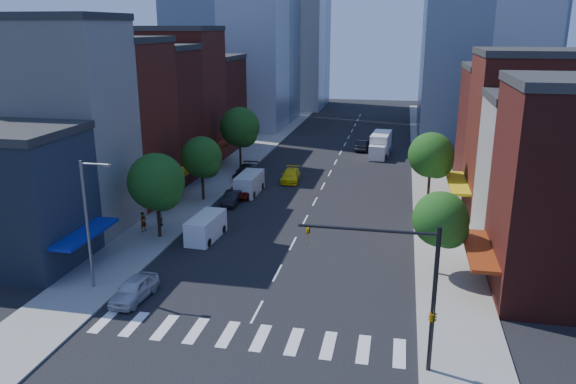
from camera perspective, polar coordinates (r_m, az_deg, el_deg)
name	(u,v)px	position (r m, az deg, el deg)	size (l,w,h in m)	color
ground	(257,312)	(36.74, -3.17, -12.06)	(220.00, 220.00, 0.00)	black
sidewalk_left	(242,161)	(76.20, -4.71, 3.19)	(5.00, 120.00, 0.15)	gray
sidewalk_right	(432,170)	(73.40, 14.41, 2.20)	(5.00, 120.00, 0.15)	gray
crosswalk	(244,336)	(34.23, -4.47, -14.39)	(19.00, 3.00, 0.01)	silver
bldg_left_1	(56,129)	(52.91, -22.54, 5.95)	(12.00, 8.00, 18.00)	beige
bldg_left_2	(106,124)	(60.20, -17.99, 6.57)	(12.00, 9.00, 16.00)	maroon
bldg_left_3	(143,116)	(67.71, -14.47, 7.45)	(12.00, 8.00, 15.00)	#4B1712
bldg_left_4	(172,99)	(75.23, -11.72, 9.26)	(12.00, 9.00, 17.00)	maroon
bldg_left_5	(198,105)	(84.23, -9.11, 8.76)	(12.00, 10.00, 13.00)	#4B1712
bldg_right_1	(561,179)	(49.24, 26.01, 1.23)	(12.00, 8.00, 12.00)	beige
bldg_right_2	(539,138)	(57.48, 24.10, 5.00)	(12.00, 10.00, 15.00)	maroon
bldg_right_3	(517,130)	(67.29, 22.28, 5.83)	(12.00, 10.00, 13.00)	#4B1712
traffic_signal	(423,300)	(29.88, 13.51, -10.62)	(7.24, 2.24, 8.00)	black
streetlight	(89,217)	(39.91, -19.57, -2.40)	(2.25, 0.25, 9.00)	slate
tree_left_near	(158,184)	(48.18, -13.11, 0.80)	(4.80, 4.80, 7.30)	black
tree_left_mid	(203,159)	(58.11, -8.65, 3.36)	(4.20, 4.20, 6.65)	black
tree_left_far	(241,129)	(71.01, -4.82, 6.43)	(5.00, 5.00, 7.75)	black
tree_right_near	(443,222)	(41.44, 15.43, -2.93)	(4.00, 4.00, 6.20)	black
tree_right_far	(432,157)	(58.57, 14.47, 3.47)	(4.60, 4.60, 7.20)	black
parked_car_front	(134,289)	(39.24, -15.36, -9.49)	(1.76, 4.37, 1.49)	silver
parked_car_second	(232,198)	(57.63, -5.74, -0.62)	(1.39, 4.00, 1.32)	black
parked_car_third	(244,191)	(60.12, -4.51, 0.12)	(2.12, 4.59, 1.28)	#999999
parked_car_rear	(246,172)	(67.18, -4.30, 2.03)	(2.26, 5.56, 1.61)	black
cargo_van_near	(205,228)	(48.45, -8.39, -3.62)	(2.25, 5.00, 2.08)	white
cargo_van_far	(249,184)	(61.08, -3.99, 0.83)	(2.19, 5.23, 2.21)	silver
taxi	(291,175)	(65.96, 0.28, 1.71)	(1.97, 4.85, 1.41)	yellow
traffic_car_oncoming	(363,145)	(83.35, 7.60, 4.75)	(1.63, 4.68, 1.54)	black
traffic_car_far	(383,135)	(91.35, 9.62, 5.70)	(1.84, 4.57, 1.56)	#999999
box_truck	(380,145)	(80.03, 9.36, 4.71)	(2.92, 7.95, 3.14)	white
pedestrian_near	(143,222)	(50.95, -14.48, -2.95)	(0.65, 0.42, 1.77)	#999999
pedestrian_far	(159,218)	(51.80, -12.98, -2.62)	(0.78, 0.61, 1.61)	#999999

